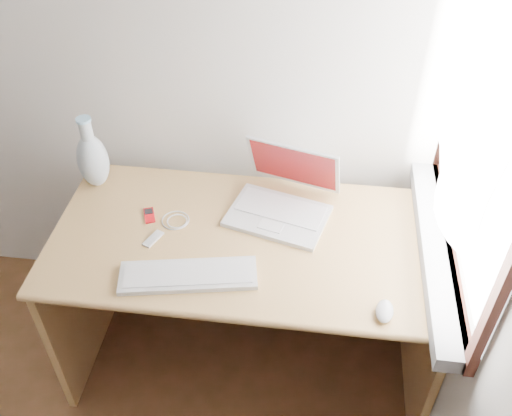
# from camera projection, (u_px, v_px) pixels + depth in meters

# --- Properties ---
(window) EXTENTS (0.11, 0.99, 1.10)m
(window) POSITION_uv_depth(u_px,v_px,m) (479.00, 131.00, 1.65)
(window) COLOR white
(window) RESTS_ON right_wall
(desk) EXTENTS (1.43, 0.71, 0.75)m
(desk) POSITION_uv_depth(u_px,v_px,m) (251.00, 261.00, 2.28)
(desk) COLOR tan
(desk) RESTS_ON floor
(laptop) EXTENTS (0.41, 0.38, 0.25)m
(laptop) POSITION_uv_depth(u_px,v_px,m) (279.00, 198.00, 2.15)
(laptop) COLOR silver
(laptop) RESTS_ON desk
(external_keyboard) EXTENTS (0.48, 0.22, 0.02)m
(external_keyboard) POSITION_uv_depth(u_px,v_px,m) (188.00, 275.00, 1.92)
(external_keyboard) COLOR silver
(external_keyboard) RESTS_ON desk
(mouse) EXTENTS (0.07, 0.10, 0.03)m
(mouse) POSITION_uv_depth(u_px,v_px,m) (385.00, 311.00, 1.80)
(mouse) COLOR silver
(mouse) RESTS_ON desk
(ipod) EXTENTS (0.07, 0.09, 0.01)m
(ipod) POSITION_uv_depth(u_px,v_px,m) (149.00, 215.00, 2.15)
(ipod) COLOR red
(ipod) RESTS_ON desk
(cable_coil) EXTENTS (0.14, 0.14, 0.01)m
(cable_coil) POSITION_uv_depth(u_px,v_px,m) (175.00, 220.00, 2.13)
(cable_coil) COLOR silver
(cable_coil) RESTS_ON desk
(remote) EXTENTS (0.06, 0.09, 0.01)m
(remote) POSITION_uv_depth(u_px,v_px,m) (153.00, 239.00, 2.06)
(remote) COLOR silver
(remote) RESTS_ON desk
(vase) EXTENTS (0.12, 0.12, 0.31)m
(vase) POSITION_uv_depth(u_px,v_px,m) (93.00, 159.00, 2.22)
(vase) COLOR silver
(vase) RESTS_ON desk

